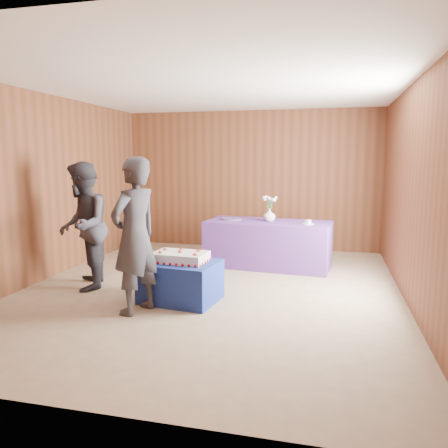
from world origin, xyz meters
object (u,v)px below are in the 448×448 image
(guest_left, at_px, (135,236))
(guest_right, at_px, (83,226))
(cake_table, at_px, (181,281))
(vase, at_px, (269,215))
(sheet_cake, at_px, (180,257))
(serving_table, at_px, (268,244))

(guest_left, bearing_deg, guest_right, -102.58)
(cake_table, xyz_separation_m, vase, (0.82, 2.07, 0.60))
(sheet_cake, relative_size, guest_left, 0.40)
(serving_table, height_order, guest_right, guest_right)
(vase, distance_m, guest_right, 2.94)
(sheet_cake, distance_m, guest_left, 0.71)
(guest_right, bearing_deg, serving_table, 103.88)
(guest_right, bearing_deg, cake_table, 56.64)
(serving_table, distance_m, guest_right, 2.96)
(guest_right, bearing_deg, sheet_cake, 56.83)
(vase, bearing_deg, sheet_cake, -111.70)
(cake_table, relative_size, guest_right, 0.52)
(vase, relative_size, guest_left, 0.11)
(serving_table, distance_m, sheet_cake, 2.21)
(guest_right, bearing_deg, vase, 103.99)
(vase, xyz_separation_m, guest_left, (-1.18, -2.58, 0.04))
(vase, xyz_separation_m, guest_right, (-2.27, -1.87, 0.01))
(cake_table, bearing_deg, serving_table, 75.97)
(serving_table, bearing_deg, sheet_cake, -105.95)
(sheet_cake, height_order, vase, vase)
(serving_table, xyz_separation_m, vase, (0.01, 0.02, 0.48))
(cake_table, height_order, vase, vase)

